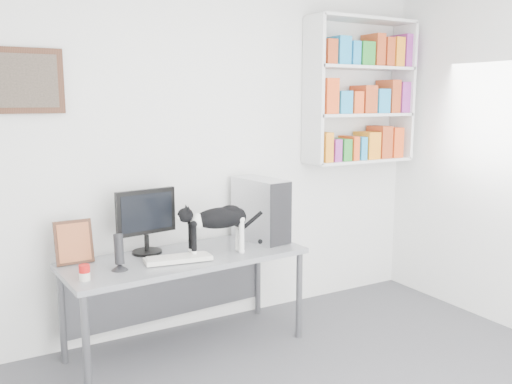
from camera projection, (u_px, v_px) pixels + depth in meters
room at (385, 194)px, 2.50m from camera, size 4.01×4.01×2.70m
bookshelf at (360, 91)px, 4.68m from camera, size 1.03×0.28×1.24m
wall_art at (21, 81)px, 3.47m from camera, size 0.52×0.04×0.42m
desk at (187, 303)px, 3.86m from camera, size 1.72×0.77×0.70m
monitor at (146, 221)px, 3.81m from camera, size 0.47×0.27×0.47m
keyboard at (178, 259)px, 3.66m from camera, size 0.47×0.24×0.03m
pc_tower at (260, 209)px, 4.18m from camera, size 0.28×0.51×0.48m
speaker at (119, 251)px, 3.45m from camera, size 0.12×0.12×0.25m
leaning_print at (74, 241)px, 3.59m from camera, size 0.25×0.10×0.30m
soup_can at (85, 273)px, 3.27m from camera, size 0.07×0.07×0.10m
cat at (218, 230)px, 3.79m from camera, size 0.58×0.20×0.35m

